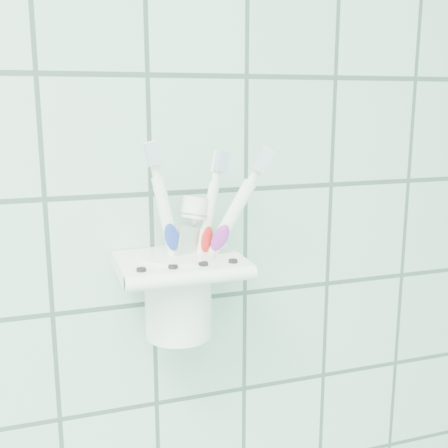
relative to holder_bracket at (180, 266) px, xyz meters
name	(u,v)px	position (x,y,z in m)	size (l,w,h in m)	color
holder_bracket	(180,266)	(0.00, 0.00, 0.00)	(0.12, 0.10, 0.04)	white
cup	(178,291)	(0.00, 0.00, -0.03)	(0.08, 0.08, 0.09)	white
toothbrush_pink	(190,235)	(0.01, 0.00, 0.03)	(0.04, 0.02, 0.20)	white
toothbrush_blue	(186,241)	(0.01, 0.00, 0.03)	(0.05, 0.03, 0.19)	white
toothbrush_orange	(172,226)	(0.00, 0.02, 0.04)	(0.09, 0.05, 0.20)	white
toothpaste_tube	(175,256)	(-0.01, 0.00, 0.01)	(0.06, 0.04, 0.15)	silver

